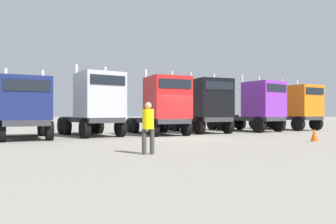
{
  "coord_description": "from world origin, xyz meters",
  "views": [
    {
      "loc": [
        -10.19,
        -15.7,
        1.45
      ],
      "look_at": [
        1.17,
        4.23,
        1.5
      ],
      "focal_mm": 34.49,
      "sensor_mm": 36.0,
      "label": 1
    }
  ],
  "objects_px": {
    "semi_truck_purple": "(257,106)",
    "visitor_in_hivis": "(148,124)",
    "semi_truck_orange": "(295,107)",
    "semi_truck_silver": "(96,103)",
    "traffic_cone_near": "(314,135)",
    "semi_truck_black": "(206,106)",
    "semi_truck_navy": "(25,107)",
    "semi_truck_red": "(163,105)"
  },
  "relations": [
    {
      "from": "semi_truck_purple",
      "to": "visitor_in_hivis",
      "type": "distance_m",
      "value": 15.57
    },
    {
      "from": "semi_truck_orange",
      "to": "semi_truck_silver",
      "type": "bearing_deg",
      "value": -92.69
    },
    {
      "from": "semi_truck_purple",
      "to": "traffic_cone_near",
      "type": "distance_m",
      "value": 8.62
    },
    {
      "from": "semi_truck_black",
      "to": "semi_truck_silver",
      "type": "bearing_deg",
      "value": -86.31
    },
    {
      "from": "semi_truck_navy",
      "to": "semi_truck_purple",
      "type": "relative_size",
      "value": 0.94
    },
    {
      "from": "semi_truck_red",
      "to": "visitor_in_hivis",
      "type": "xyz_separation_m",
      "value": [
        -5.09,
        -8.11,
        -0.87
      ]
    },
    {
      "from": "semi_truck_red",
      "to": "semi_truck_navy",
      "type": "bearing_deg",
      "value": -89.37
    },
    {
      "from": "semi_truck_silver",
      "to": "semi_truck_red",
      "type": "height_order",
      "value": "semi_truck_silver"
    },
    {
      "from": "semi_truck_silver",
      "to": "semi_truck_purple",
      "type": "relative_size",
      "value": 0.93
    },
    {
      "from": "semi_truck_red",
      "to": "semi_truck_orange",
      "type": "relative_size",
      "value": 1.0
    },
    {
      "from": "semi_truck_navy",
      "to": "semi_truck_black",
      "type": "height_order",
      "value": "semi_truck_black"
    },
    {
      "from": "semi_truck_silver",
      "to": "semi_truck_red",
      "type": "xyz_separation_m",
      "value": [
        4.11,
        -1.06,
        -0.1
      ]
    },
    {
      "from": "semi_truck_red",
      "to": "semi_truck_silver",
      "type": "bearing_deg",
      "value": -98.81
    },
    {
      "from": "semi_truck_orange",
      "to": "traffic_cone_near",
      "type": "height_order",
      "value": "semi_truck_orange"
    },
    {
      "from": "semi_truck_black",
      "to": "semi_truck_red",
      "type": "bearing_deg",
      "value": -74.94
    },
    {
      "from": "semi_truck_navy",
      "to": "semi_truck_purple",
      "type": "xyz_separation_m",
      "value": [
        16.31,
        -0.75,
        0.19
      ]
    },
    {
      "from": "semi_truck_red",
      "to": "semi_truck_orange",
      "type": "height_order",
      "value": "semi_truck_red"
    },
    {
      "from": "semi_truck_navy",
      "to": "semi_truck_purple",
      "type": "bearing_deg",
      "value": 90.36
    },
    {
      "from": "semi_truck_black",
      "to": "semi_truck_purple",
      "type": "relative_size",
      "value": 1.04
    },
    {
      "from": "semi_truck_navy",
      "to": "traffic_cone_near",
      "type": "xyz_separation_m",
      "value": [
        12.66,
        -8.38,
        -1.43
      ]
    },
    {
      "from": "semi_truck_silver",
      "to": "semi_truck_purple",
      "type": "xyz_separation_m",
      "value": [
        12.3,
        -1.09,
        -0.07
      ]
    },
    {
      "from": "semi_truck_silver",
      "to": "semi_truck_black",
      "type": "distance_m",
      "value": 7.83
    },
    {
      "from": "semi_truck_black",
      "to": "visitor_in_hivis",
      "type": "xyz_separation_m",
      "value": [
        -8.78,
        -8.55,
        -0.88
      ]
    },
    {
      "from": "semi_truck_silver",
      "to": "semi_truck_orange",
      "type": "relative_size",
      "value": 0.97
    },
    {
      "from": "semi_truck_purple",
      "to": "semi_truck_silver",
      "type": "bearing_deg",
      "value": -98.72
    },
    {
      "from": "semi_truck_navy",
      "to": "semi_truck_red",
      "type": "distance_m",
      "value": 8.16
    },
    {
      "from": "semi_truck_purple",
      "to": "traffic_cone_near",
      "type": "height_order",
      "value": "semi_truck_purple"
    },
    {
      "from": "semi_truck_navy",
      "to": "semi_truck_red",
      "type": "relative_size",
      "value": 0.98
    },
    {
      "from": "semi_truck_silver",
      "to": "traffic_cone_near",
      "type": "xyz_separation_m",
      "value": [
        8.65,
        -8.72,
        -1.7
      ]
    },
    {
      "from": "semi_truck_red",
      "to": "semi_truck_purple",
      "type": "xyz_separation_m",
      "value": [
        8.19,
        -0.03,
        0.03
      ]
    },
    {
      "from": "semi_truck_purple",
      "to": "visitor_in_hivis",
      "type": "height_order",
      "value": "semi_truck_purple"
    },
    {
      "from": "semi_truck_silver",
      "to": "semi_truck_orange",
      "type": "xyz_separation_m",
      "value": [
        16.79,
        -1.05,
        -0.1
      ]
    },
    {
      "from": "semi_truck_silver",
      "to": "traffic_cone_near",
      "type": "distance_m",
      "value": 12.4
    },
    {
      "from": "visitor_in_hivis",
      "to": "semi_truck_purple",
      "type": "bearing_deg",
      "value": -41.54
    },
    {
      "from": "semi_truck_navy",
      "to": "semi_truck_silver",
      "type": "relative_size",
      "value": 1.01
    },
    {
      "from": "semi_truck_orange",
      "to": "visitor_in_hivis",
      "type": "xyz_separation_m",
      "value": [
        -17.77,
        -8.12,
        -0.86
      ]
    },
    {
      "from": "semi_truck_navy",
      "to": "semi_truck_orange",
      "type": "distance_m",
      "value": 20.82
    },
    {
      "from": "semi_truck_silver",
      "to": "semi_truck_black",
      "type": "relative_size",
      "value": 0.89
    },
    {
      "from": "semi_truck_silver",
      "to": "semi_truck_orange",
      "type": "distance_m",
      "value": 16.83
    },
    {
      "from": "semi_truck_black",
      "to": "semi_truck_purple",
      "type": "bearing_deg",
      "value": 92.25
    },
    {
      "from": "visitor_in_hivis",
      "to": "semi_truck_red",
      "type": "bearing_deg",
      "value": -14.98
    },
    {
      "from": "semi_truck_silver",
      "to": "semi_truck_purple",
      "type": "height_order",
      "value": "semi_truck_silver"
    }
  ]
}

